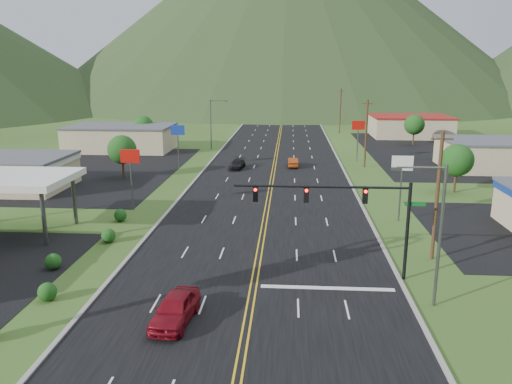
# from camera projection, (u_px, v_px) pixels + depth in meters

# --- Properties ---
(traffic_signal) EXTENTS (13.10, 0.43, 7.00)m
(traffic_signal) POSITION_uv_depth(u_px,v_px,m) (350.00, 205.00, 34.21)
(traffic_signal) COLOR black
(traffic_signal) RESTS_ON ground
(streetlight_east) EXTENTS (3.28, 0.25, 9.00)m
(streetlight_east) POSITION_uv_depth(u_px,v_px,m) (436.00, 227.00, 30.07)
(streetlight_east) COLOR #59595E
(streetlight_east) RESTS_ON ground
(streetlight_west) EXTENTS (3.28, 0.25, 9.00)m
(streetlight_west) POSITION_uv_depth(u_px,v_px,m) (212.00, 121.00, 89.66)
(streetlight_west) COLOR #59595E
(streetlight_west) RESTS_ON ground
(gas_canopy) EXTENTS (10.00, 8.00, 5.30)m
(gas_canopy) POSITION_uv_depth(u_px,v_px,m) (13.00, 180.00, 43.96)
(gas_canopy) COLOR white
(gas_canopy) RESTS_ON ground
(building_west_mid) EXTENTS (14.40, 10.40, 4.10)m
(building_west_mid) POSITION_uv_depth(u_px,v_px,m) (8.00, 171.00, 60.75)
(building_west_mid) COLOR #CCBD8D
(building_west_mid) RESTS_ON ground
(building_west_far) EXTENTS (18.40, 11.40, 4.50)m
(building_west_far) POSITION_uv_depth(u_px,v_px,m) (121.00, 138.00, 89.52)
(building_west_far) COLOR #CCBD8D
(building_west_far) RESTS_ON ground
(building_east_mid) EXTENTS (14.40, 11.40, 4.30)m
(building_east_mid) POSITION_uv_depth(u_px,v_px,m) (493.00, 154.00, 72.97)
(building_east_mid) COLOR #CCBD8D
(building_east_mid) RESTS_ON ground
(building_east_far) EXTENTS (16.40, 12.40, 4.50)m
(building_east_far) POSITION_uv_depth(u_px,v_px,m) (410.00, 126.00, 107.08)
(building_east_far) COLOR #CCBD8D
(building_east_far) RESTS_ON ground
(pole_sign_west_a) EXTENTS (2.00, 0.18, 6.40)m
(pole_sign_west_a) POSITION_uv_depth(u_px,v_px,m) (130.00, 162.00, 51.13)
(pole_sign_west_a) COLOR #59595E
(pole_sign_west_a) RESTS_ON ground
(pole_sign_west_b) EXTENTS (2.00, 0.18, 6.40)m
(pole_sign_west_b) POSITION_uv_depth(u_px,v_px,m) (178.00, 134.00, 72.42)
(pole_sign_west_b) COLOR #59595E
(pole_sign_west_b) RESTS_ON ground
(pole_sign_east_a) EXTENTS (2.00, 0.18, 6.40)m
(pole_sign_east_a) POSITION_uv_depth(u_px,v_px,m) (402.00, 170.00, 47.40)
(pole_sign_east_a) COLOR #59595E
(pole_sign_east_a) RESTS_ON ground
(pole_sign_east_b) EXTENTS (2.00, 0.18, 6.40)m
(pole_sign_east_b) POSITION_uv_depth(u_px,v_px,m) (358.00, 129.00, 78.37)
(pole_sign_east_b) COLOR #59595E
(pole_sign_east_b) RESTS_ON ground
(tree_west_a) EXTENTS (3.84, 3.84, 5.82)m
(tree_west_a) POSITION_uv_depth(u_px,v_px,m) (122.00, 150.00, 66.33)
(tree_west_a) COLOR #382314
(tree_west_a) RESTS_ON ground
(tree_west_b) EXTENTS (3.84, 3.84, 5.82)m
(tree_west_b) POSITION_uv_depth(u_px,v_px,m) (143.00, 126.00, 92.79)
(tree_west_b) COLOR #382314
(tree_west_b) RESTS_ON ground
(tree_east_a) EXTENTS (3.84, 3.84, 5.82)m
(tree_east_a) POSITION_uv_depth(u_px,v_px,m) (457.00, 160.00, 58.70)
(tree_east_a) COLOR #382314
(tree_east_a) RESTS_ON ground
(tree_east_b) EXTENTS (3.84, 3.84, 5.82)m
(tree_east_b) POSITION_uv_depth(u_px,v_px,m) (414.00, 125.00, 95.21)
(tree_east_b) COLOR #382314
(tree_east_b) RESTS_ON ground
(utility_pole_a) EXTENTS (1.60, 0.28, 10.00)m
(utility_pole_a) POSITION_uv_depth(u_px,v_px,m) (437.00, 195.00, 37.67)
(utility_pole_a) COLOR #382314
(utility_pole_a) RESTS_ON ground
(utility_pole_b) EXTENTS (1.60, 0.28, 10.00)m
(utility_pole_b) POSITION_uv_depth(u_px,v_px,m) (366.00, 133.00, 73.48)
(utility_pole_b) COLOR #382314
(utility_pole_b) RESTS_ON ground
(utility_pole_c) EXTENTS (1.60, 0.28, 10.00)m
(utility_pole_c) POSITION_uv_depth(u_px,v_px,m) (340.00, 110.00, 112.19)
(utility_pole_c) COLOR #382314
(utility_pole_c) RESTS_ON ground
(utility_pole_d) EXTENTS (1.60, 0.28, 10.00)m
(utility_pole_d) POSITION_uv_depth(u_px,v_px,m) (328.00, 99.00, 150.90)
(utility_pole_d) COLOR #382314
(utility_pole_d) RESTS_ON ground
(mountain_n) EXTENTS (220.00, 220.00, 85.00)m
(mountain_n) POSITION_uv_depth(u_px,v_px,m) (287.00, 4.00, 224.99)
(mountain_n) COLOR #1B3116
(mountain_n) RESTS_ON ground
(car_red_near) EXTENTS (2.51, 5.12, 1.68)m
(car_red_near) POSITION_uv_depth(u_px,v_px,m) (175.00, 309.00, 29.00)
(car_red_near) COLOR maroon
(car_red_near) RESTS_ON ground
(car_dark_mid) EXTENTS (2.36, 4.68, 1.30)m
(car_dark_mid) POSITION_uv_depth(u_px,v_px,m) (237.00, 165.00, 73.24)
(car_dark_mid) COLOR black
(car_dark_mid) RESTS_ON ground
(car_red_far) EXTENTS (1.54, 4.20, 1.38)m
(car_red_far) POSITION_uv_depth(u_px,v_px,m) (293.00, 162.00, 74.64)
(car_red_far) COLOR #943810
(car_red_far) RESTS_ON ground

